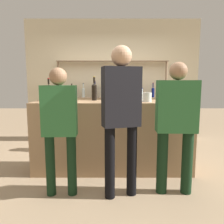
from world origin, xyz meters
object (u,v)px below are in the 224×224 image
(counter_bottle_3, at_px, (48,92))
(customer_center, at_px, (121,110))
(wine_glass, at_px, (185,94))
(customer_right, at_px, (176,119))
(cork_jar, at_px, (146,97))
(server_behind_counter, at_px, (115,106))
(ice_bucket, at_px, (57,93))
(counter_bottle_4, at_px, (117,94))
(counter_bottle_0, at_px, (61,93))
(counter_bottle_1, at_px, (94,91))
(counter_bottle_2, at_px, (139,93))
(customer_left, at_px, (59,122))

(counter_bottle_3, height_order, customer_center, customer_center)
(wine_glass, height_order, customer_right, customer_right)
(cork_jar, xyz_separation_m, server_behind_counter, (-0.45, 1.00, -0.25))
(counter_bottle_3, xyz_separation_m, wine_glass, (2.04, -0.13, -0.01))
(wine_glass, height_order, ice_bucket, ice_bucket)
(counter_bottle_4, bearing_deg, server_behind_counter, 90.42)
(counter_bottle_0, height_order, server_behind_counter, server_behind_counter)
(counter_bottle_0, height_order, cork_jar, counter_bottle_0)
(counter_bottle_4, bearing_deg, counter_bottle_1, 141.31)
(customer_right, bearing_deg, counter_bottle_2, 26.61)
(server_behind_counter, bearing_deg, counter_bottle_3, -35.85)
(counter_bottle_2, bearing_deg, counter_bottle_0, -174.40)
(ice_bucket, distance_m, customer_center, 1.35)
(ice_bucket, bearing_deg, counter_bottle_0, -60.96)
(counter_bottle_1, distance_m, cork_jar, 0.85)
(cork_jar, xyz_separation_m, customer_right, (0.26, -0.64, -0.22))
(counter_bottle_1, bearing_deg, counter_bottle_3, -167.28)
(counter_bottle_0, distance_m, counter_bottle_2, 1.19)
(counter_bottle_2, bearing_deg, wine_glass, -13.35)
(counter_bottle_1, relative_size, customer_left, 0.25)
(counter_bottle_4, bearing_deg, counter_bottle_2, 25.93)
(counter_bottle_0, bearing_deg, cork_jar, -0.50)
(wine_glass, xyz_separation_m, server_behind_counter, (-1.00, 1.03, -0.31))
(counter_bottle_0, height_order, counter_bottle_1, counter_bottle_1)
(customer_center, xyz_separation_m, customer_left, (-0.73, 0.03, -0.16))
(ice_bucket, relative_size, customer_left, 0.15)
(wine_glass, distance_m, customer_right, 0.74)
(ice_bucket, height_order, customer_center, customer_center)
(customer_center, bearing_deg, wine_glass, -70.22)
(counter_bottle_0, bearing_deg, customer_right, -23.08)
(ice_bucket, height_order, customer_right, customer_right)
(counter_bottle_1, relative_size, ice_bucket, 1.64)
(wine_glass, bearing_deg, counter_bottle_1, 168.39)
(counter_bottle_1, height_order, counter_bottle_2, counter_bottle_1)
(counter_bottle_0, relative_size, customer_right, 0.20)
(customer_right, relative_size, server_behind_counter, 1.04)
(customer_center, bearing_deg, counter_bottle_2, -36.70)
(counter_bottle_3, distance_m, customer_center, 1.36)
(counter_bottle_1, height_order, server_behind_counter, server_behind_counter)
(counter_bottle_3, distance_m, ice_bucket, 0.14)
(counter_bottle_2, height_order, customer_left, customer_left)
(ice_bucket, bearing_deg, counter_bottle_4, -14.20)
(counter_bottle_1, relative_size, counter_bottle_3, 1.08)
(ice_bucket, distance_m, cork_jar, 1.40)
(customer_left, bearing_deg, server_behind_counter, -24.34)
(wine_glass, bearing_deg, counter_bottle_3, 176.46)
(counter_bottle_3, relative_size, customer_left, 0.23)
(counter_bottle_1, xyz_separation_m, wine_glass, (1.36, -0.28, -0.02))
(counter_bottle_2, distance_m, ice_bucket, 1.29)
(customer_center, xyz_separation_m, server_behind_counter, (-0.03, 1.73, -0.16))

